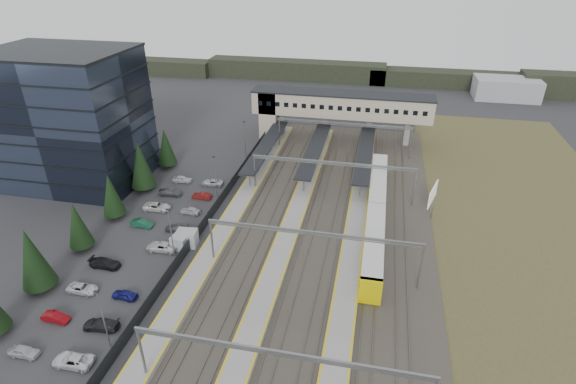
% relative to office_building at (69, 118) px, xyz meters
% --- Properties ---
extents(ground, '(220.00, 220.00, 0.00)m').
position_rel_office_building_xyz_m(ground, '(36.00, -12.00, -12.19)').
color(ground, '#2B2B2D').
rests_on(ground, ground).
extents(office_building, '(24.30, 18.30, 24.30)m').
position_rel_office_building_xyz_m(office_building, '(0.00, 0.00, 0.00)').
color(office_building, '#333D53').
rests_on(office_building, ground).
extents(conifer_row, '(4.42, 49.82, 9.50)m').
position_rel_office_building_xyz_m(conifer_row, '(14.00, -15.86, -7.36)').
color(conifer_row, black).
rests_on(conifer_row, ground).
extents(car_park, '(10.70, 44.65, 1.29)m').
position_rel_office_building_xyz_m(car_park, '(22.55, -18.34, -11.58)').
color(car_park, '#B3B4B9').
rests_on(car_park, ground).
extents(lampposts, '(0.50, 53.25, 8.07)m').
position_rel_office_building_xyz_m(lampposts, '(28.00, -10.75, -7.86)').
color(lampposts, gray).
rests_on(lampposts, ground).
extents(fence, '(0.08, 90.00, 2.00)m').
position_rel_office_building_xyz_m(fence, '(29.50, -7.00, -11.19)').
color(fence, '#26282B').
rests_on(fence, ground).
extents(relay_cabin_near, '(3.18, 2.48, 2.48)m').
position_rel_office_building_xyz_m(relay_cabin_near, '(28.67, -16.79, -10.95)').
color(relay_cabin_near, '#9DA0A3').
rests_on(relay_cabin_near, ground).
extents(relay_cabin_far, '(2.61, 2.29, 2.14)m').
position_rel_office_building_xyz_m(relay_cabin_far, '(28.00, -17.82, -11.12)').
color(relay_cabin_far, '#9DA0A3').
rests_on(relay_cabin_far, ground).
extents(rail_corridor, '(34.00, 90.00, 0.92)m').
position_rel_office_building_xyz_m(rail_corridor, '(45.34, -7.00, -11.90)').
color(rail_corridor, '#362F2A').
rests_on(rail_corridor, ground).
extents(canopies, '(23.10, 30.00, 3.28)m').
position_rel_office_building_xyz_m(canopies, '(43.00, 15.00, -8.27)').
color(canopies, black).
rests_on(canopies, ground).
extents(footbridge, '(40.40, 6.40, 11.20)m').
position_rel_office_building_xyz_m(footbridge, '(43.70, 30.00, -4.26)').
color(footbridge, '#B8A88C').
rests_on(footbridge, ground).
extents(gantries, '(28.40, 62.28, 7.17)m').
position_rel_office_building_xyz_m(gantries, '(48.00, -9.00, -6.20)').
color(gantries, gray).
rests_on(gantries, ground).
extents(train, '(2.81, 39.12, 3.54)m').
position_rel_office_building_xyz_m(train, '(56.00, -5.12, -10.18)').
color(train, silver).
rests_on(train, ground).
extents(billboard, '(1.81, 5.60, 4.90)m').
position_rel_office_building_xyz_m(billboard, '(64.99, 0.64, -8.92)').
color(billboard, gray).
rests_on(billboard, ground).
extents(scrub_east, '(34.00, 120.00, 0.06)m').
position_rel_office_building_xyz_m(scrub_east, '(81.00, -7.00, -12.16)').
color(scrub_east, '#494428').
rests_on(scrub_east, ground).
extents(treeline_far, '(170.00, 19.00, 7.00)m').
position_rel_office_building_xyz_m(treeline_far, '(59.81, 80.28, -9.24)').
color(treeline_far, black).
rests_on(treeline_far, ground).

